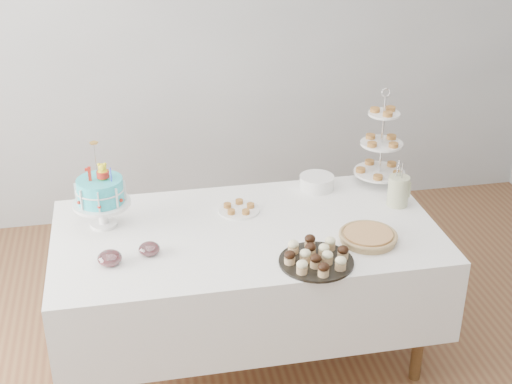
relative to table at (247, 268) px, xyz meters
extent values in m
cube|color=gray|center=(0.00, 1.70, 0.81)|extent=(5.00, 0.04, 2.70)
cube|color=white|center=(0.00, 0.00, 0.00)|extent=(1.92, 1.02, 0.45)
cylinder|color=#55351D|center=(-0.82, -0.37, -0.21)|extent=(0.06, 0.06, 0.67)
cylinder|color=#55351D|center=(0.82, -0.37, -0.21)|extent=(0.06, 0.06, 0.67)
cylinder|color=#55351D|center=(-0.82, 0.37, -0.21)|extent=(0.06, 0.06, 0.67)
cylinder|color=#55351D|center=(0.82, 0.37, -0.21)|extent=(0.06, 0.06, 0.67)
cylinder|color=#2FC3CE|center=(-0.70, 0.18, 0.43)|extent=(0.23, 0.23, 0.12)
torus|color=silver|center=(-0.70, 0.18, 0.43)|extent=(0.24, 0.24, 0.01)
cube|color=red|center=(-0.74, 0.18, 0.52)|extent=(0.02, 0.02, 0.07)
cylinder|color=#363FE6|center=(-0.64, 0.15, 0.52)|extent=(0.01, 0.01, 0.07)
cylinder|color=silver|center=(-0.71, 0.22, 0.58)|extent=(0.00, 0.00, 0.18)
cylinder|color=gold|center=(-0.71, 0.22, 0.67)|extent=(0.05, 0.05, 0.01)
cylinder|color=black|center=(0.26, -0.36, 0.23)|extent=(0.35, 0.35, 0.01)
ellipsoid|color=black|center=(0.19, -0.36, 0.28)|extent=(0.05, 0.05, 0.04)
ellipsoid|color=beige|center=(0.33, -0.36, 0.28)|extent=(0.05, 0.05, 0.04)
cylinder|color=tan|center=(0.56, -0.22, 0.24)|extent=(0.27, 0.27, 0.03)
cylinder|color=#A67440|center=(0.56, -0.22, 0.26)|extent=(0.24, 0.24, 0.02)
torus|color=tan|center=(0.56, -0.22, 0.26)|extent=(0.29, 0.29, 0.02)
cylinder|color=silver|center=(0.84, 0.40, 0.48)|extent=(0.01, 0.01, 0.51)
cylinder|color=white|center=(0.84, 0.40, 0.29)|extent=(0.29, 0.29, 0.01)
cylinder|color=white|center=(0.84, 0.40, 0.46)|extent=(0.24, 0.24, 0.01)
cylinder|color=white|center=(0.84, 0.40, 0.64)|extent=(0.17, 0.17, 0.01)
torus|color=silver|center=(0.84, 0.40, 0.76)|extent=(0.05, 0.01, 0.05)
cylinder|color=white|center=(0.47, 0.39, 0.26)|extent=(0.19, 0.19, 0.07)
cylinder|color=white|center=(0.00, 0.21, 0.23)|extent=(0.22, 0.22, 0.01)
ellipsoid|color=silver|center=(-0.49, -0.14, 0.26)|extent=(0.10, 0.10, 0.06)
cylinder|color=#61080E|center=(-0.49, -0.14, 0.25)|extent=(0.07, 0.07, 0.03)
ellipsoid|color=silver|center=(-0.67, -0.19, 0.26)|extent=(0.11, 0.11, 0.07)
cylinder|color=#61080E|center=(-0.67, -0.19, 0.25)|extent=(0.08, 0.08, 0.03)
cylinder|color=beige|center=(0.84, 0.11, 0.31)|extent=(0.11, 0.11, 0.16)
cylinder|color=beige|center=(0.89, 0.09, 0.32)|extent=(0.01, 0.01, 0.09)
camera|label=1|loc=(-0.55, -3.05, 1.99)|focal=50.00mm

